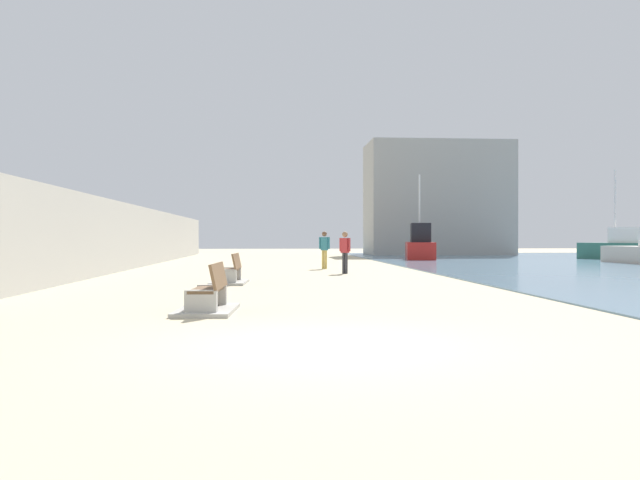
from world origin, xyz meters
The scene contains 9 objects.
ground_plane centered at (0.00, 18.00, 0.00)m, with size 120.00×120.00×0.00m, color #C6B793.
seawall centered at (-7.50, 18.00, 1.52)m, with size 0.80×64.00×3.05m, color #ADAAA3.
bench_near centered at (-1.86, 4.17, 0.23)m, with size 1.22×2.16×0.98m.
bench_far centered at (-1.93, 12.21, 0.23)m, with size 1.22×2.16×0.98m.
person_walking centered at (1.91, 21.76, 1.05)m, with size 0.51×0.27×1.78m.
person_standing centered at (2.41, 17.64, 1.02)m, with size 0.43×0.37×1.73m.
boat_far_right centered at (9.58, 35.00, 0.93)m, with size 3.04×6.85×5.83m.
boat_far_left centered at (22.43, 32.32, 0.84)m, with size 3.72×5.53×5.98m.
harbor_building centered at (13.65, 46.00, 4.79)m, with size 12.00×6.00×9.58m, color #9E9E99.
Camera 1 is at (-0.62, -8.84, 1.48)m, focal length 36.42 mm.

